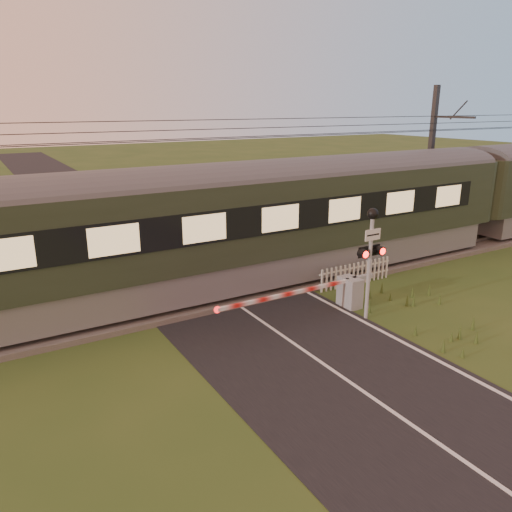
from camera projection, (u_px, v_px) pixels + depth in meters
ground at (332, 371)px, 12.87m from camera, size 160.00×160.00×0.00m
road at (338, 374)px, 12.68m from camera, size 6.00×140.00×0.03m
track_bed at (219, 291)px, 18.20m from camera, size 140.00×3.40×0.39m
overhead_wires at (216, 131)px, 16.56m from camera, size 120.00×0.62×0.62m
train at (468, 194)px, 24.06m from camera, size 46.59×3.21×4.35m
boom_gate at (344, 292)px, 16.67m from camera, size 6.01×0.79×1.06m
crossing_signal at (371, 244)px, 15.31m from camera, size 0.92×0.36×3.60m
picket_fence at (356, 274)px, 18.88m from camera, size 3.42×0.07×0.88m
catenary_mast at (431, 160)px, 25.38m from camera, size 0.24×2.47×7.51m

